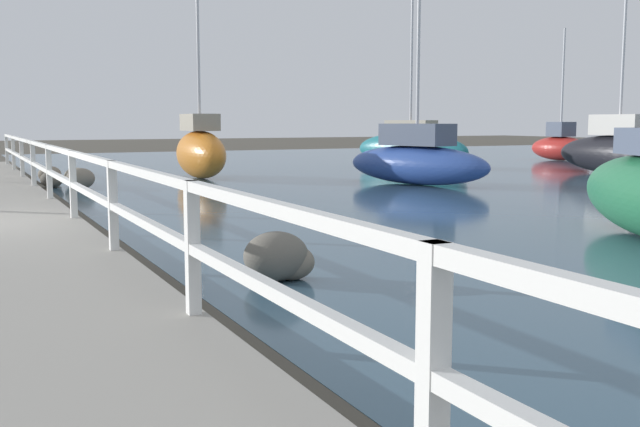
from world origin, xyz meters
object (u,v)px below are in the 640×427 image
at_px(sailboat_orange, 200,151).
at_px(sailboat_red, 560,146).
at_px(sailboat_blue, 417,160).
at_px(sailboat_teal, 410,147).
at_px(sailboat_black, 619,151).

height_order(sailboat_orange, sailboat_red, sailboat_orange).
bearing_deg(sailboat_blue, sailboat_teal, 41.22).
bearing_deg(sailboat_blue, sailboat_black, -14.67).
relative_size(sailboat_teal, sailboat_blue, 1.26).
distance_m(sailboat_black, sailboat_blue, 8.00).
height_order(sailboat_orange, sailboat_blue, sailboat_orange).
distance_m(sailboat_orange, sailboat_red, 17.60).
distance_m(sailboat_orange, sailboat_blue, 6.68).
relative_size(sailboat_black, sailboat_blue, 1.28).
xyz_separation_m(sailboat_red, sailboat_blue, (-12.70, -7.89, 0.02)).
xyz_separation_m(sailboat_black, sailboat_blue, (-7.99, -0.36, -0.11)).
xyz_separation_m(sailboat_orange, sailboat_red, (17.33, 3.08, -0.19)).
xyz_separation_m(sailboat_orange, sailboat_black, (12.62, -4.45, -0.06)).
bearing_deg(sailboat_orange, sailboat_teal, 13.98).
height_order(sailboat_teal, sailboat_blue, sailboat_teal).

